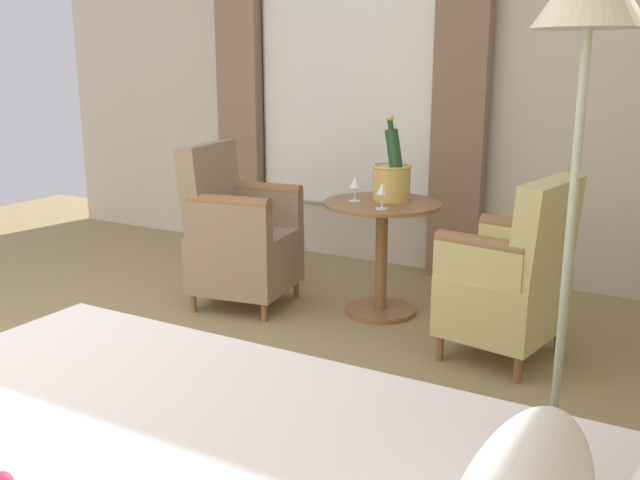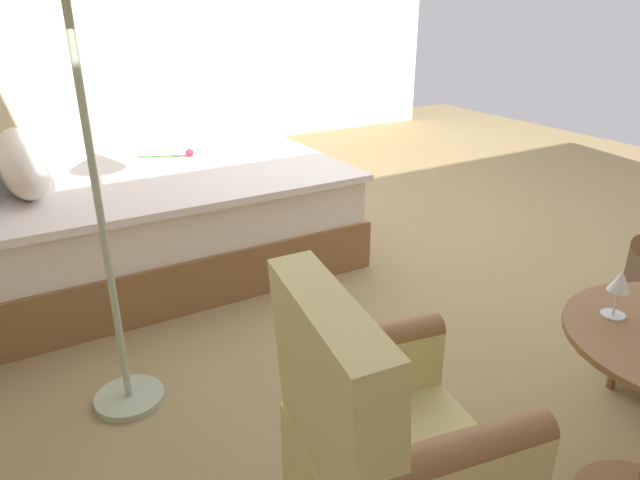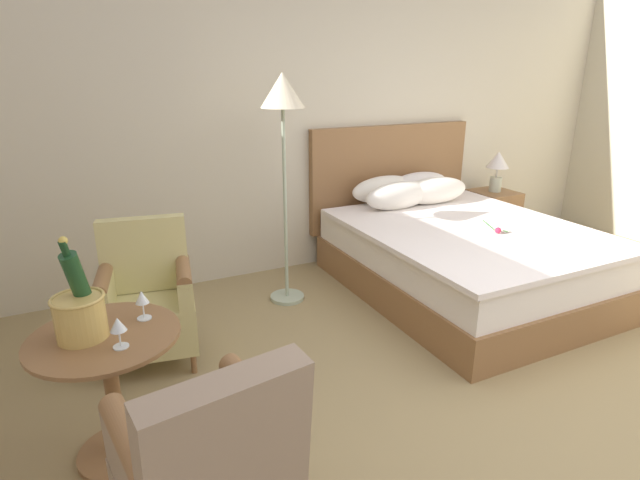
{
  "view_description": "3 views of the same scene",
  "coord_description": "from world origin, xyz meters",
  "px_view_note": "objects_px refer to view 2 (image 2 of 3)",
  "views": [
    {
      "loc": [
        1.42,
        2.42,
        1.46
      ],
      "look_at": [
        -1.01,
        1.04,
        0.75
      ],
      "focal_mm": 40.0,
      "sensor_mm": 36.0,
      "label": 1
    },
    {
      "loc": [
        -2.87,
        2.33,
        1.54
      ],
      "look_at": [
        -1.18,
        1.33,
        0.7
      ],
      "focal_mm": 32.0,
      "sensor_mm": 36.0,
      "label": 2
    },
    {
      "loc": [
        -2.23,
        -1.48,
        1.82
      ],
      "look_at": [
        -0.93,
        1.18,
        0.8
      ],
      "focal_mm": 28.0,
      "sensor_mm": 36.0,
      "label": 3
    }
  ],
  "objects_px": {
    "bed": "(133,207)",
    "wine_glass_near_edge": "(620,285)",
    "floor_lamp_brass": "(67,8)",
    "armchair_by_window": "(386,457)"
  },
  "relations": [
    {
      "from": "wine_glass_near_edge",
      "to": "armchair_by_window",
      "type": "xyz_separation_m",
      "value": [
        0.09,
        0.75,
        -0.36
      ]
    },
    {
      "from": "wine_glass_near_edge",
      "to": "armchair_by_window",
      "type": "distance_m",
      "value": 0.84
    },
    {
      "from": "bed",
      "to": "wine_glass_near_edge",
      "type": "distance_m",
      "value": 2.78
    },
    {
      "from": "armchair_by_window",
      "to": "bed",
      "type": "bearing_deg",
      "value": 1.16
    },
    {
      "from": "bed",
      "to": "armchair_by_window",
      "type": "height_order",
      "value": "bed"
    },
    {
      "from": "floor_lamp_brass",
      "to": "wine_glass_near_edge",
      "type": "xyz_separation_m",
      "value": [
        -1.23,
        -1.2,
        -0.74
      ]
    },
    {
      "from": "bed",
      "to": "wine_glass_near_edge",
      "type": "bearing_deg",
      "value": -162.97
    },
    {
      "from": "floor_lamp_brass",
      "to": "armchair_by_window",
      "type": "bearing_deg",
      "value": -158.47
    },
    {
      "from": "bed",
      "to": "floor_lamp_brass",
      "type": "distance_m",
      "value": 1.86
    },
    {
      "from": "armchair_by_window",
      "to": "wine_glass_near_edge",
      "type": "bearing_deg",
      "value": -97.06
    }
  ]
}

